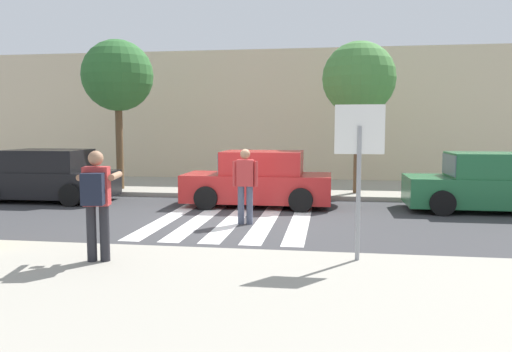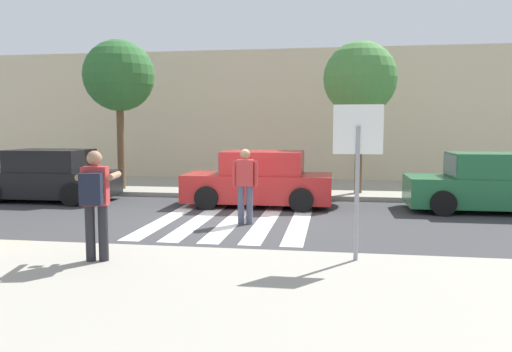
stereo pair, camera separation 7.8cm
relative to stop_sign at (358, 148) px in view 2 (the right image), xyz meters
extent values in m
plane|color=#38383A|center=(-2.72, 3.63, -1.91)|extent=(120.00, 120.00, 0.00)
cube|color=#9E998C|center=(-2.72, -2.57, -1.84)|extent=(60.00, 6.00, 0.14)
cube|color=#9E998C|center=(-2.72, 9.63, -1.84)|extent=(60.00, 4.80, 0.14)
cube|color=beige|center=(-2.72, 14.03, 0.73)|extent=(56.00, 4.00, 5.28)
cube|color=silver|center=(-4.32, 3.83, -1.90)|extent=(0.44, 5.20, 0.01)
cube|color=silver|center=(-3.52, 3.83, -1.90)|extent=(0.44, 5.20, 0.01)
cube|color=silver|center=(-2.72, 3.83, -1.90)|extent=(0.44, 5.20, 0.01)
cube|color=silver|center=(-1.92, 3.83, -1.90)|extent=(0.44, 5.20, 0.01)
cube|color=silver|center=(-1.12, 3.83, -1.90)|extent=(0.44, 5.20, 0.01)
cylinder|color=gray|center=(0.00, -0.01, -0.72)|extent=(0.07, 0.07, 2.10)
cube|color=white|center=(0.00, 0.00, 0.28)|extent=(0.76, 0.03, 0.76)
cube|color=red|center=(0.00, 0.02, 0.28)|extent=(0.66, 0.02, 0.66)
cylinder|color=#232328|center=(-4.09, -0.69, -1.33)|extent=(0.15, 0.15, 0.88)
cylinder|color=#232328|center=(-3.90, -0.65, -1.33)|extent=(0.15, 0.15, 0.88)
cube|color=#B73333|center=(-4.00, -0.67, -0.59)|extent=(0.42, 0.31, 0.60)
sphere|color=#A37556|center=(-4.00, -0.67, -0.16)|extent=(0.23, 0.23, 0.23)
cylinder|color=#A37556|center=(-4.28, -0.51, -0.45)|extent=(0.21, 0.59, 0.10)
cylinder|color=#A37556|center=(-3.81, -0.41, -0.45)|extent=(0.21, 0.59, 0.10)
cube|color=black|center=(-4.08, -0.28, -0.42)|extent=(0.16, 0.13, 0.10)
cube|color=black|center=(-3.95, -0.90, -0.61)|extent=(0.35, 0.26, 0.48)
cylinder|color=#474C60|center=(-2.45, 3.29, -1.47)|extent=(0.15, 0.15, 0.88)
cylinder|color=#474C60|center=(-2.25, 3.30, -1.47)|extent=(0.15, 0.15, 0.88)
cube|color=#B73333|center=(-2.35, 3.30, -0.73)|extent=(0.39, 0.26, 0.60)
sphere|color=#A37556|center=(-2.35, 3.30, -0.30)|extent=(0.23, 0.23, 0.23)
cylinder|color=#B73333|center=(-2.59, 3.28, -0.75)|extent=(0.10, 0.10, 0.58)
cylinder|color=#B73333|center=(-2.11, 3.31, -0.75)|extent=(0.10, 0.10, 0.58)
cube|color=black|center=(-8.89, 5.93, -1.38)|extent=(4.10, 1.70, 0.76)
cube|color=black|center=(-8.74, 5.93, -0.68)|extent=(2.20, 1.56, 0.64)
cube|color=slate|center=(-9.81, 5.93, -0.68)|extent=(0.10, 1.50, 0.54)
cube|color=slate|center=(-7.77, 5.93, -0.68)|extent=(0.10, 1.50, 0.51)
cylinder|color=black|center=(-10.16, 6.78, -1.59)|extent=(0.64, 0.22, 0.64)
cylinder|color=black|center=(-7.62, 5.08, -1.59)|extent=(0.64, 0.22, 0.64)
cylinder|color=black|center=(-7.62, 6.78, -1.59)|extent=(0.64, 0.22, 0.64)
cube|color=red|center=(-2.45, 5.93, -1.38)|extent=(4.10, 1.70, 0.76)
cube|color=red|center=(-2.30, 5.93, -0.68)|extent=(2.20, 1.56, 0.64)
cube|color=slate|center=(-3.37, 5.93, -0.68)|extent=(0.10, 1.50, 0.54)
cube|color=slate|center=(-1.33, 5.93, -0.68)|extent=(0.10, 1.50, 0.51)
cylinder|color=black|center=(-3.73, 5.08, -1.59)|extent=(0.64, 0.22, 0.64)
cylinder|color=black|center=(-3.73, 6.78, -1.59)|extent=(0.64, 0.22, 0.64)
cylinder|color=black|center=(-1.18, 5.08, -1.59)|extent=(0.64, 0.22, 0.64)
cylinder|color=black|center=(-1.18, 6.78, -1.59)|extent=(0.64, 0.22, 0.64)
cube|color=#236B3D|center=(3.64, 5.93, -1.38)|extent=(4.10, 1.70, 0.76)
cube|color=#236B3D|center=(3.79, 5.93, -0.68)|extent=(2.20, 1.56, 0.64)
cube|color=slate|center=(2.72, 5.93, -0.68)|extent=(0.10, 1.50, 0.54)
cylinder|color=black|center=(2.37, 5.08, -1.59)|extent=(0.64, 0.22, 0.64)
cylinder|color=black|center=(2.37, 6.78, -1.59)|extent=(0.64, 0.22, 0.64)
cylinder|color=brown|center=(-7.45, 8.06, -0.23)|extent=(0.24, 0.24, 3.08)
sphere|color=#2D662D|center=(-7.45, 8.06, 2.01)|extent=(2.35, 2.35, 2.35)
cylinder|color=brown|center=(0.42, 8.13, -0.31)|extent=(0.24, 0.24, 2.90)
sphere|color=#47843D|center=(0.42, 8.13, 1.82)|extent=(2.27, 2.27, 2.27)
camera|label=1|loc=(-0.45, -7.85, 0.33)|focal=35.00mm
camera|label=2|loc=(-0.37, -7.84, 0.33)|focal=35.00mm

